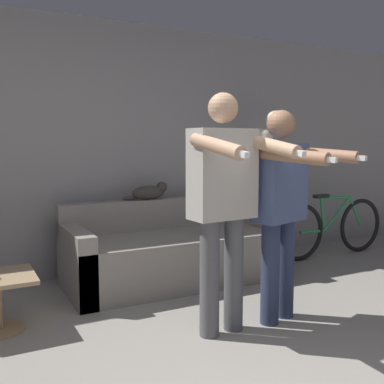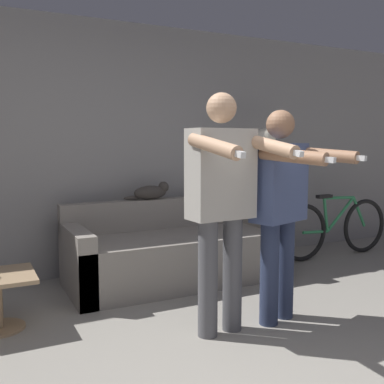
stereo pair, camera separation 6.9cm
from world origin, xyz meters
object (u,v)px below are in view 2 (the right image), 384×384
(person_right, at_px, (281,201))
(bicycle, at_px, (335,228))
(couch, at_px, (176,253))
(cat, at_px, (152,192))
(person_left, at_px, (222,197))
(floor_lamp, at_px, (271,139))

(person_right, xyz_separation_m, bicycle, (1.81, 1.29, -0.58))
(couch, relative_size, bicycle, 1.29)
(person_right, height_order, cat, person_right)
(person_left, height_order, floor_lamp, floor_lamp)
(person_right, relative_size, bicycle, 0.98)
(person_right, height_order, floor_lamp, floor_lamp)
(bicycle, bearing_deg, cat, 171.60)
(couch, xyz_separation_m, person_left, (-0.22, -1.28, 0.71))
(couch, bearing_deg, bicycle, 0.41)
(couch, height_order, person_right, person_right)
(person_left, bearing_deg, person_right, -3.95)
(person_right, bearing_deg, floor_lamp, 38.68)
(person_left, bearing_deg, cat, 82.37)
(person_left, distance_m, bicycle, 2.73)
(floor_lamp, relative_size, bicycle, 1.05)
(cat, bearing_deg, couch, -70.97)
(floor_lamp, bearing_deg, couch, -173.59)
(couch, relative_size, person_right, 1.32)
(person_right, bearing_deg, cat, 86.28)
(cat, relative_size, floor_lamp, 0.28)
(couch, height_order, bicycle, couch)
(floor_lamp, bearing_deg, cat, 171.36)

